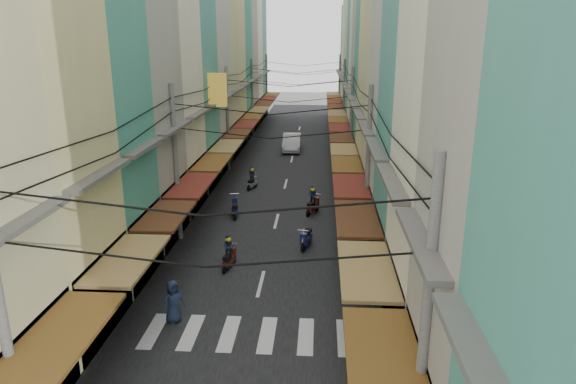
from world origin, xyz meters
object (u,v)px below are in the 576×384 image
at_px(white_car, 292,150).
at_px(market_umbrella, 417,228).
at_px(traffic_sign, 374,240).
at_px(bicycle, 422,300).

relative_size(white_car, market_umbrella, 2.09).
bearing_deg(white_car, market_umbrella, -76.39).
bearing_deg(white_car, traffic_sign, -80.71).
height_order(white_car, traffic_sign, traffic_sign).
height_order(white_car, bicycle, white_car).
bearing_deg(market_umbrella, traffic_sign, -155.56).
distance_m(white_car, bicycle, 29.55).
height_order(white_car, market_umbrella, market_umbrella).
bearing_deg(white_car, bicycle, -77.51).
distance_m(white_car, market_umbrella, 27.50).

